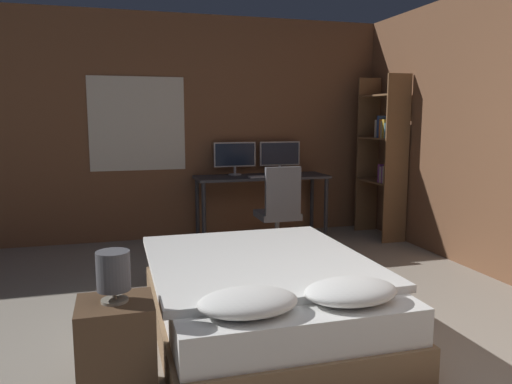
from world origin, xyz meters
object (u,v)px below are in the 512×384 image
(nightstand, at_px, (117,350))
(desk, at_px, (262,184))
(monitor_right, at_px, (280,155))
(bookshelf, at_px, (385,150))
(bedside_lamp, at_px, (113,272))
(office_chair, at_px, (279,220))
(computer_mouse, at_px, (289,175))
(monitor_left, at_px, (235,156))
(bed, at_px, (263,296))
(keyboard, at_px, (266,177))

(nightstand, relative_size, desk, 0.33)
(nightstand, bearing_deg, monitor_right, 58.84)
(monitor_right, distance_m, bookshelf, 1.29)
(bedside_lamp, xyz_separation_m, desk, (1.75, 3.21, -0.02))
(bedside_lamp, bearing_deg, office_chair, 55.02)
(nightstand, relative_size, monitor_right, 1.03)
(computer_mouse, xyz_separation_m, bookshelf, (1.16, -0.20, 0.29))
(desk, relative_size, monitor_left, 3.09)
(bed, bearing_deg, bookshelf, 45.01)
(desk, height_order, office_chair, office_chair)
(nightstand, distance_m, office_chair, 3.02)
(office_chair, bearing_deg, keyboard, 87.27)
(bedside_lamp, bearing_deg, nightstand, -90.00)
(keyboard, height_order, office_chair, office_chair)
(desk, height_order, keyboard, keyboard)
(monitor_right, relative_size, bookshelf, 0.26)
(monitor_right, xyz_separation_m, bookshelf, (1.16, -0.55, 0.08))
(bedside_lamp, height_order, desk, bedside_lamp)
(bed, relative_size, computer_mouse, 28.64)
(bed, relative_size, desk, 1.24)
(bed, xyz_separation_m, monitor_right, (1.06, 2.77, 0.76))
(desk, bearing_deg, office_chair, -92.09)
(nightstand, height_order, bookshelf, bookshelf)
(bed, xyz_separation_m, bedside_lamp, (-0.99, -0.62, 0.45))
(computer_mouse, bearing_deg, monitor_left, 149.26)
(nightstand, distance_m, desk, 3.68)
(bed, distance_m, bedside_lamp, 1.25)
(desk, distance_m, computer_mouse, 0.36)
(computer_mouse, xyz_separation_m, office_chair, (-0.32, -0.57, -0.42))
(bed, bearing_deg, monitor_right, 69.07)
(bookshelf, bearing_deg, monitor_left, 162.57)
(bed, distance_m, keyboard, 2.60)
(bed, height_order, keyboard, keyboard)
(nightstand, xyz_separation_m, office_chair, (1.73, 2.47, 0.11))
(monitor_right, distance_m, office_chair, 1.16)
(nightstand, bearing_deg, bed, 31.98)
(office_chair, bearing_deg, monitor_left, 106.14)
(nightstand, bearing_deg, desk, 61.34)
(nightstand, distance_m, computer_mouse, 3.70)
(bedside_lamp, bearing_deg, bookshelf, 41.49)
(office_chair, bearing_deg, computer_mouse, 60.45)
(office_chair, distance_m, bookshelf, 1.68)
(keyboard, bearing_deg, bed, -107.58)
(bedside_lamp, relative_size, office_chair, 0.28)
(computer_mouse, bearing_deg, desk, 149.61)
(bed, distance_m, nightstand, 1.16)
(bedside_lamp, relative_size, monitor_left, 0.51)
(monitor_left, distance_m, office_chair, 1.15)
(nightstand, xyz_separation_m, desk, (1.75, 3.21, 0.41))
(monitor_right, bearing_deg, monitor_left, 180.00)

